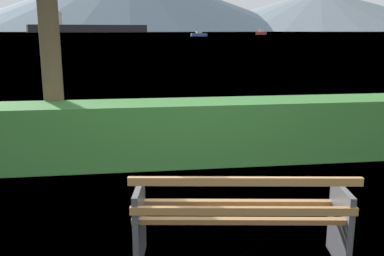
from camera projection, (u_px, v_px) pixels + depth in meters
name	position (u px, v px, depth m)	size (l,w,h in m)	color
water_surface	(131.00, 32.00, 299.96)	(620.00, 620.00, 0.00)	slate
park_bench	(240.00, 217.00, 3.66)	(1.87, 0.83, 0.87)	#A0703F
hedge_row	(192.00, 132.00, 6.54)	(10.13, 0.81, 0.93)	#387A33
cargo_ship_large	(79.00, 26.00, 294.34)	(80.18, 34.90, 15.66)	#232328
fishing_boat_near	(261.00, 32.00, 164.22)	(5.12, 4.91, 2.39)	#B2332D
sailboat_mid	(199.00, 34.00, 125.74)	(4.86, 1.98, 1.59)	#335693
distant_hills	(101.00, 5.00, 520.21)	(927.80, 464.86, 77.57)	gray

